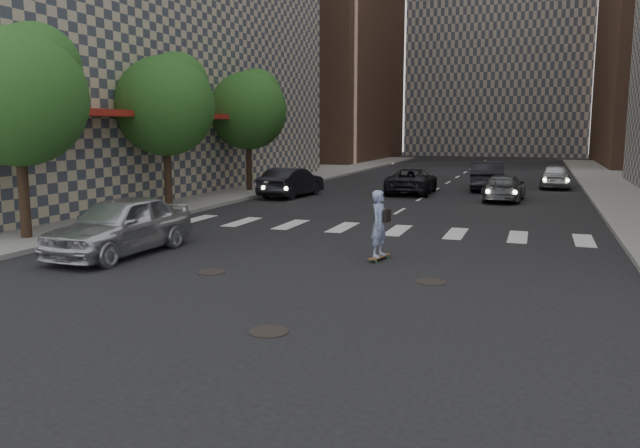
{
  "coord_description": "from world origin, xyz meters",
  "views": [
    {
      "loc": [
        5.51,
        -12.1,
        3.53
      ],
      "look_at": [
        0.73,
        1.55,
        1.3
      ],
      "focal_mm": 35.0,
      "sensor_mm": 36.0,
      "label": 1
    }
  ],
  "objects_px": {
    "traffic_car_d": "(555,176)",
    "skateboarder": "(380,224)",
    "tree_a": "(21,91)",
    "traffic_car_a": "(291,182)",
    "traffic_car_c": "(412,181)",
    "tree_c": "(250,107)",
    "silver_sedan": "(120,225)",
    "traffic_car_b": "(504,188)",
    "tree_b": "(168,101)",
    "traffic_car_e": "(487,176)"
  },
  "relations": [
    {
      "from": "traffic_car_a",
      "to": "traffic_car_b",
      "type": "height_order",
      "value": "traffic_car_a"
    },
    {
      "from": "skateboarder",
      "to": "traffic_car_c",
      "type": "relative_size",
      "value": 0.38
    },
    {
      "from": "traffic_car_d",
      "to": "skateboarder",
      "type": "bearing_deg",
      "value": 78.92
    },
    {
      "from": "traffic_car_c",
      "to": "tree_a",
      "type": "bearing_deg",
      "value": 63.2
    },
    {
      "from": "tree_c",
      "to": "skateboarder",
      "type": "bearing_deg",
      "value": -53.91
    },
    {
      "from": "tree_a",
      "to": "silver_sedan",
      "type": "height_order",
      "value": "tree_a"
    },
    {
      "from": "skateboarder",
      "to": "silver_sedan",
      "type": "xyz_separation_m",
      "value": [
        -7.07,
        -1.65,
        -0.16
      ]
    },
    {
      "from": "silver_sedan",
      "to": "traffic_car_e",
      "type": "xyz_separation_m",
      "value": [
        8.28,
        22.33,
        -0.0
      ]
    },
    {
      "from": "tree_c",
      "to": "traffic_car_e",
      "type": "xyz_separation_m",
      "value": [
        12.24,
        5.55,
        -3.82
      ]
    },
    {
      "from": "skateboarder",
      "to": "tree_a",
      "type": "bearing_deg",
      "value": -163.25
    },
    {
      "from": "tree_a",
      "to": "traffic_car_b",
      "type": "height_order",
      "value": "tree_a"
    },
    {
      "from": "traffic_car_c",
      "to": "traffic_car_d",
      "type": "height_order",
      "value": "traffic_car_d"
    },
    {
      "from": "tree_b",
      "to": "tree_c",
      "type": "height_order",
      "value": "same"
    },
    {
      "from": "skateboarder",
      "to": "silver_sedan",
      "type": "bearing_deg",
      "value": -154.67
    },
    {
      "from": "traffic_car_a",
      "to": "traffic_car_c",
      "type": "relative_size",
      "value": 0.93
    },
    {
      "from": "tree_b",
      "to": "traffic_car_c",
      "type": "distance_m",
      "value": 13.9
    },
    {
      "from": "tree_c",
      "to": "tree_b",
      "type": "bearing_deg",
      "value": -90.0
    },
    {
      "from": "tree_c",
      "to": "traffic_car_c",
      "type": "distance_m",
      "value": 9.68
    },
    {
      "from": "traffic_car_d",
      "to": "traffic_car_b",
      "type": "bearing_deg",
      "value": 72.9
    },
    {
      "from": "tree_c",
      "to": "traffic_car_c",
      "type": "xyz_separation_m",
      "value": [
        8.55,
        2.22,
        -3.96
      ]
    },
    {
      "from": "traffic_car_b",
      "to": "traffic_car_e",
      "type": "distance_m",
      "value": 5.29
    },
    {
      "from": "traffic_car_a",
      "to": "traffic_car_e",
      "type": "height_order",
      "value": "traffic_car_e"
    },
    {
      "from": "traffic_car_e",
      "to": "tree_c",
      "type": "bearing_deg",
      "value": 20.27
    },
    {
      "from": "traffic_car_c",
      "to": "silver_sedan",
      "type": "bearing_deg",
      "value": 74.74
    },
    {
      "from": "traffic_car_a",
      "to": "traffic_car_e",
      "type": "bearing_deg",
      "value": -137.1
    },
    {
      "from": "skateboarder",
      "to": "traffic_car_c",
      "type": "bearing_deg",
      "value": 110.34
    },
    {
      "from": "tree_b",
      "to": "skateboarder",
      "type": "xyz_separation_m",
      "value": [
        11.02,
        -7.12,
        -3.66
      ]
    },
    {
      "from": "silver_sedan",
      "to": "tree_a",
      "type": "bearing_deg",
      "value": 171.39
    },
    {
      "from": "tree_c",
      "to": "traffic_car_b",
      "type": "bearing_deg",
      "value": 1.74
    },
    {
      "from": "silver_sedan",
      "to": "traffic_car_b",
      "type": "relative_size",
      "value": 1.11
    },
    {
      "from": "tree_a",
      "to": "traffic_car_c",
      "type": "height_order",
      "value": "tree_a"
    },
    {
      "from": "skateboarder",
      "to": "silver_sedan",
      "type": "height_order",
      "value": "skateboarder"
    },
    {
      "from": "silver_sedan",
      "to": "traffic_car_d",
      "type": "bearing_deg",
      "value": 66.72
    },
    {
      "from": "silver_sedan",
      "to": "traffic_car_e",
      "type": "bearing_deg",
      "value": 72.07
    },
    {
      "from": "tree_a",
      "to": "traffic_car_b",
      "type": "relative_size",
      "value": 1.51
    },
    {
      "from": "traffic_car_b",
      "to": "traffic_car_e",
      "type": "relative_size",
      "value": 0.87
    },
    {
      "from": "traffic_car_d",
      "to": "traffic_car_e",
      "type": "bearing_deg",
      "value": 35.85
    },
    {
      "from": "traffic_car_c",
      "to": "traffic_car_e",
      "type": "relative_size",
      "value": 0.98
    },
    {
      "from": "tree_a",
      "to": "traffic_car_a",
      "type": "xyz_separation_m",
      "value": [
        2.95,
        14.64,
        -3.89
      ]
    },
    {
      "from": "traffic_car_d",
      "to": "traffic_car_e",
      "type": "height_order",
      "value": "traffic_car_e"
    },
    {
      "from": "skateboarder",
      "to": "traffic_car_c",
      "type": "height_order",
      "value": "skateboarder"
    },
    {
      "from": "tree_a",
      "to": "tree_b",
      "type": "height_order",
      "value": "same"
    },
    {
      "from": "tree_c",
      "to": "silver_sedan",
      "type": "distance_m",
      "value": 17.65
    },
    {
      "from": "traffic_car_a",
      "to": "traffic_car_c",
      "type": "xyz_separation_m",
      "value": [
        5.59,
        3.58,
        -0.07
      ]
    },
    {
      "from": "tree_a",
      "to": "silver_sedan",
      "type": "bearing_deg",
      "value": -11.04
    },
    {
      "from": "tree_b",
      "to": "traffic_car_e",
      "type": "distance_m",
      "value": 18.65
    },
    {
      "from": "tree_b",
      "to": "tree_c",
      "type": "relative_size",
      "value": 1.0
    },
    {
      "from": "traffic_car_a",
      "to": "traffic_car_b",
      "type": "distance_m",
      "value": 10.63
    },
    {
      "from": "skateboarder",
      "to": "traffic_car_d",
      "type": "relative_size",
      "value": 0.44
    },
    {
      "from": "traffic_car_e",
      "to": "traffic_car_b",
      "type": "bearing_deg",
      "value": 99.02
    }
  ]
}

